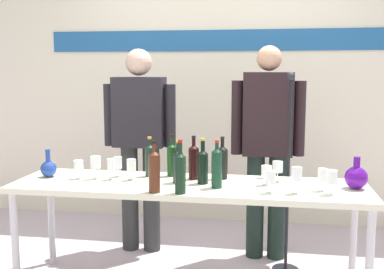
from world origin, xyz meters
name	(u,v)px	position (x,y,z in m)	size (l,w,h in m)	color
back_wall	(216,71)	(0.00, 1.60, 1.50)	(4.73, 0.11, 3.00)	beige
display_table	(188,192)	(0.00, 0.00, 0.69)	(2.38, 0.63, 0.75)	beige
decanter_blue_left	(48,168)	(-1.02, 0.03, 0.82)	(0.11, 0.11, 0.20)	#203A94
decanter_blue_right	(356,177)	(1.09, 0.03, 0.83)	(0.15, 0.15, 0.21)	#520F90
presenter_left	(140,137)	(-0.52, 0.66, 0.96)	(0.60, 0.22, 1.68)	#2C2E2E
presenter_right	(267,140)	(0.52, 0.66, 0.96)	(0.57, 0.22, 1.70)	black
wine_bottle_0	(154,170)	(-0.17, -0.26, 0.89)	(0.07, 0.07, 0.33)	#4F2615
wine_bottle_1	(203,165)	(0.10, 0.01, 0.88)	(0.07, 0.07, 0.31)	black
wine_bottle_2	(150,159)	(-0.31, 0.18, 0.88)	(0.07, 0.07, 0.29)	#182D21
wine_bottle_3	(178,165)	(-0.07, 0.01, 0.87)	(0.07, 0.07, 0.29)	black
wine_bottle_4	(194,161)	(0.01, 0.14, 0.88)	(0.07, 0.07, 0.31)	black
wine_bottle_5	(180,171)	(-0.01, -0.26, 0.89)	(0.07, 0.07, 0.34)	black
wine_bottle_6	(222,161)	(0.21, 0.18, 0.88)	(0.08, 0.08, 0.30)	black
wine_bottle_7	(172,158)	(-0.16, 0.20, 0.88)	(0.07, 0.07, 0.30)	#133914
wine_bottle_8	(217,167)	(0.20, -0.08, 0.89)	(0.07, 0.07, 0.31)	#123624
wine_glass_left_0	(79,166)	(-0.78, 0.01, 0.85)	(0.07, 0.07, 0.13)	white
wine_glass_left_1	(131,166)	(-0.41, 0.03, 0.85)	(0.07, 0.07, 0.15)	white
wine_glass_left_2	(111,165)	(-0.54, 0.02, 0.86)	(0.06, 0.06, 0.15)	white
wine_glass_left_3	(118,163)	(-0.53, 0.12, 0.85)	(0.06, 0.06, 0.15)	white
wine_glass_left_4	(96,163)	(-0.66, 0.03, 0.87)	(0.07, 0.07, 0.16)	white
wine_glass_right_0	(266,171)	(0.52, 0.04, 0.85)	(0.07, 0.07, 0.13)	white
wine_glass_right_1	(297,174)	(0.70, -0.15, 0.87)	(0.07, 0.07, 0.17)	white
wine_glass_right_2	(331,178)	(0.91, -0.14, 0.86)	(0.07, 0.07, 0.15)	white
wine_glass_right_3	(278,167)	(0.59, 0.14, 0.85)	(0.07, 0.07, 0.14)	white
wine_glass_right_4	(270,177)	(0.54, -0.16, 0.85)	(0.07, 0.07, 0.14)	white
wine_glass_right_5	(323,175)	(0.87, -0.06, 0.85)	(0.06, 0.06, 0.15)	white
microphone_stand	(287,207)	(0.67, 0.41, 0.50)	(0.20, 0.20, 1.49)	black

